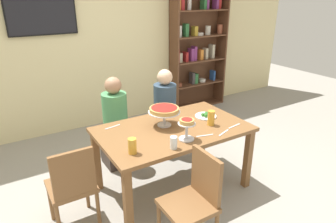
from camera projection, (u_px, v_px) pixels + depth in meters
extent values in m
plane|color=gray|center=(173.00, 186.00, 3.40)|extent=(12.00, 12.00, 0.00)
cube|color=beige|center=(98.00, 38.00, 4.62)|extent=(8.00, 0.12, 2.80)
cube|color=brown|center=(173.00, 129.00, 3.13)|extent=(1.56, 0.95, 0.04)
cube|color=brown|center=(128.00, 204.00, 2.59)|extent=(0.07, 0.07, 0.70)
cube|color=brown|center=(248.00, 159.00, 3.29)|extent=(0.07, 0.07, 0.70)
cube|color=brown|center=(97.00, 161.00, 3.25)|extent=(0.07, 0.07, 0.70)
cube|color=brown|center=(202.00, 131.00, 3.94)|extent=(0.07, 0.07, 0.70)
cube|color=brown|center=(174.00, 52.00, 5.17)|extent=(0.03, 0.30, 2.20)
cube|color=brown|center=(221.00, 46.00, 5.69)|extent=(0.03, 0.30, 2.20)
cube|color=brown|center=(194.00, 48.00, 5.54)|extent=(1.10, 0.02, 2.20)
cube|color=brown|center=(197.00, 105.00, 5.83)|extent=(1.04, 0.28, 0.02)
cube|color=brown|center=(197.00, 83.00, 5.67)|extent=(1.04, 0.28, 0.02)
cube|color=brown|center=(198.00, 60.00, 5.50)|extent=(1.04, 0.28, 0.02)
cube|color=brown|center=(199.00, 36.00, 5.34)|extent=(1.04, 0.28, 0.02)
cube|color=brown|center=(200.00, 10.00, 5.18)|extent=(1.04, 0.28, 0.02)
cylinder|color=brown|center=(178.00, 85.00, 5.44)|extent=(0.13, 0.13, 0.06)
cube|color=#3D3838|center=(192.00, 78.00, 5.56)|extent=(0.06, 0.13, 0.21)
cube|color=#2D6B38|center=(195.00, 78.00, 5.60)|extent=(0.07, 0.13, 0.19)
cylinder|color=silver|center=(202.00, 80.00, 5.71)|extent=(0.13, 0.13, 0.06)
cube|color=navy|center=(212.00, 75.00, 5.80)|extent=(0.04, 0.13, 0.19)
cube|color=maroon|center=(177.00, 56.00, 5.22)|extent=(0.04, 0.13, 0.24)
cube|color=#B2A88E|center=(179.00, 58.00, 5.27)|extent=(0.06, 0.10, 0.17)
cube|color=maroon|center=(185.00, 57.00, 5.33)|extent=(0.05, 0.13, 0.17)
cube|color=#7A3370|center=(191.00, 55.00, 5.38)|extent=(0.07, 0.13, 0.22)
cube|color=#7A3370|center=(194.00, 53.00, 5.40)|extent=(0.05, 0.13, 0.26)
cube|color=orange|center=(200.00, 55.00, 5.48)|extent=(0.06, 0.13, 0.18)
cube|color=#B2A88E|center=(205.00, 53.00, 5.54)|extent=(0.06, 0.11, 0.20)
cube|color=#B2A88E|center=(212.00, 51.00, 5.60)|extent=(0.05, 0.13, 0.25)
cylinder|color=silver|center=(179.00, 31.00, 5.09)|extent=(0.11, 0.11, 0.19)
cube|color=#2D6B38|center=(186.00, 30.00, 5.15)|extent=(0.07, 0.11, 0.22)
cube|color=#B7932D|center=(195.00, 31.00, 5.25)|extent=(0.07, 0.11, 0.16)
cylinder|color=silver|center=(200.00, 34.00, 5.33)|extent=(0.14, 0.14, 0.05)
cylinder|color=beige|center=(208.00, 30.00, 5.40)|extent=(0.10, 0.10, 0.16)
cylinder|color=brown|center=(220.00, 29.00, 5.53)|extent=(0.10, 0.10, 0.17)
cube|color=orange|center=(178.00, 3.00, 4.90)|extent=(0.05, 0.13, 0.22)
cube|color=maroon|center=(181.00, 3.00, 4.93)|extent=(0.07, 0.13, 0.24)
cylinder|color=silver|center=(189.00, 3.00, 5.02)|extent=(0.07, 0.07, 0.21)
cube|color=#2D6B38|center=(203.00, 4.00, 5.17)|extent=(0.05, 0.13, 0.17)
cube|color=#7A3370|center=(206.00, 2.00, 5.19)|extent=(0.05, 0.13, 0.23)
cube|color=#7A3370|center=(215.00, 4.00, 5.30)|extent=(0.05, 0.13, 0.17)
cube|color=maroon|center=(218.00, 3.00, 5.33)|extent=(0.06, 0.11, 0.19)
cube|color=black|center=(41.00, 14.00, 4.03)|extent=(0.92, 0.05, 0.56)
cube|color=black|center=(42.00, 14.00, 4.01)|extent=(0.88, 0.01, 0.52)
cube|color=#382D28|center=(117.00, 148.00, 3.79)|extent=(0.34, 0.34, 0.45)
cylinder|color=#4C935B|center=(115.00, 113.00, 3.61)|extent=(0.30, 0.30, 0.50)
sphere|color=#A87A5B|center=(113.00, 85.00, 3.48)|extent=(0.20, 0.20, 0.20)
cube|color=#382D28|center=(165.00, 135.00, 4.13)|extent=(0.34, 0.34, 0.45)
cylinder|color=#33475B|center=(165.00, 103.00, 3.95)|extent=(0.30, 0.30, 0.50)
sphere|color=beige|center=(165.00, 77.00, 3.82)|extent=(0.20, 0.20, 0.20)
cube|color=brown|center=(71.00, 186.00, 2.70)|extent=(0.40, 0.40, 0.04)
cube|color=brown|center=(73.00, 174.00, 2.47)|extent=(0.36, 0.04, 0.42)
cylinder|color=brown|center=(51.00, 202.00, 2.83)|extent=(0.04, 0.04, 0.41)
cylinder|color=brown|center=(87.00, 190.00, 3.00)|extent=(0.04, 0.04, 0.41)
cylinder|color=brown|center=(98.00, 210.00, 2.73)|extent=(0.04, 0.04, 0.41)
cube|color=brown|center=(187.00, 206.00, 2.45)|extent=(0.40, 0.40, 0.04)
cube|color=brown|center=(206.00, 176.00, 2.45)|extent=(0.04, 0.36, 0.42)
cylinder|color=brown|center=(159.00, 222.00, 2.58)|extent=(0.04, 0.04, 0.41)
cylinder|color=brown|center=(192.00, 208.00, 2.75)|extent=(0.04, 0.04, 0.41)
cylinder|color=silver|center=(164.00, 125.00, 3.18)|extent=(0.15, 0.15, 0.01)
cylinder|color=silver|center=(164.00, 118.00, 3.15)|extent=(0.03, 0.03, 0.14)
cylinder|color=silver|center=(164.00, 112.00, 3.12)|extent=(0.34, 0.34, 0.01)
cylinder|color=tan|center=(164.00, 110.00, 3.11)|extent=(0.31, 0.31, 0.04)
cylinder|color=maroon|center=(164.00, 108.00, 3.10)|extent=(0.27, 0.27, 0.00)
cylinder|color=silver|center=(186.00, 139.00, 2.87)|extent=(0.15, 0.15, 0.01)
cylinder|color=silver|center=(187.00, 131.00, 2.84)|extent=(0.03, 0.03, 0.15)
cylinder|color=silver|center=(187.00, 124.00, 2.81)|extent=(0.17, 0.17, 0.01)
cylinder|color=tan|center=(187.00, 121.00, 2.81)|extent=(0.14, 0.14, 0.04)
cylinder|color=maroon|center=(187.00, 119.00, 2.80)|extent=(0.11, 0.11, 0.00)
cylinder|color=white|center=(162.00, 113.00, 3.48)|extent=(0.26, 0.26, 0.01)
sphere|color=#2D7028|center=(158.00, 112.00, 3.44)|extent=(0.04, 0.04, 0.04)
sphere|color=#2D7028|center=(166.00, 112.00, 3.43)|extent=(0.04, 0.04, 0.04)
sphere|color=#2D7028|center=(166.00, 112.00, 3.43)|extent=(0.05, 0.05, 0.05)
cylinder|color=white|center=(206.00, 116.00, 3.40)|extent=(0.24, 0.24, 0.01)
sphere|color=#2D7028|center=(206.00, 115.00, 3.35)|extent=(0.04, 0.04, 0.04)
sphere|color=#2D7028|center=(207.00, 114.00, 3.37)|extent=(0.05, 0.05, 0.05)
sphere|color=#2D7028|center=(203.00, 115.00, 3.38)|extent=(0.04, 0.04, 0.04)
cylinder|color=gold|center=(211.00, 118.00, 3.16)|extent=(0.08, 0.08, 0.16)
cylinder|color=gold|center=(132.00, 146.00, 2.60)|extent=(0.08, 0.08, 0.14)
cylinder|color=white|center=(174.00, 143.00, 2.69)|extent=(0.07, 0.07, 0.12)
cube|color=silver|center=(113.00, 127.00, 3.14)|extent=(0.18, 0.05, 0.00)
cube|color=silver|center=(205.00, 136.00, 2.95)|extent=(0.18, 0.06, 0.00)
cube|color=silver|center=(224.00, 133.00, 3.01)|extent=(0.17, 0.08, 0.00)
cube|color=silver|center=(234.00, 126.00, 3.16)|extent=(0.18, 0.04, 0.00)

